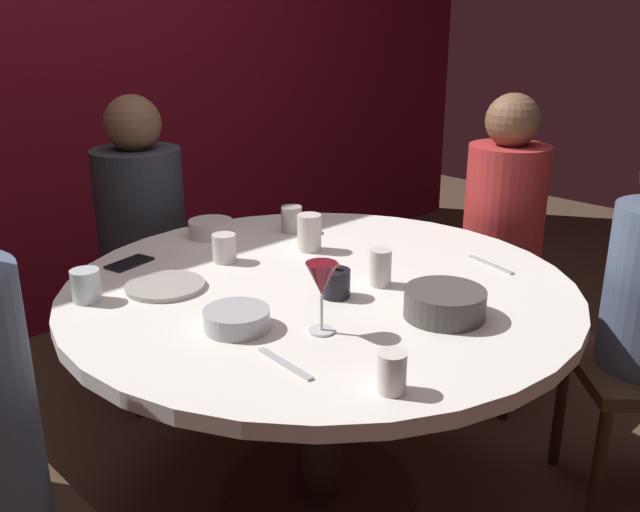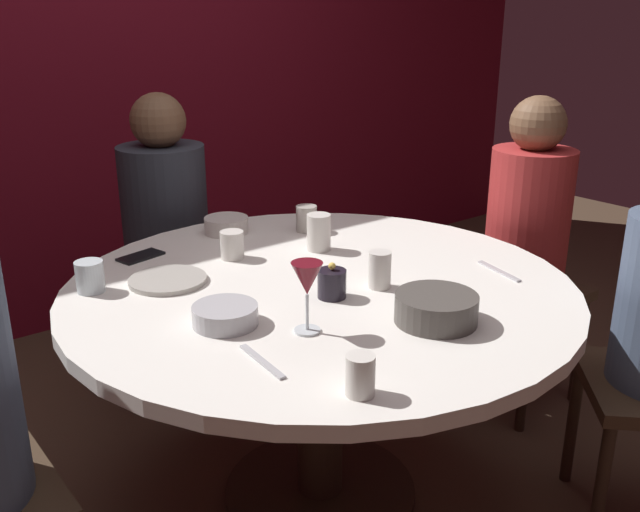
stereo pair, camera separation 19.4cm
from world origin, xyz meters
name	(u,v)px [view 2 (the right image)]	position (x,y,z in m)	size (l,w,h in m)	color
ground_plane	(320,494)	(0.00, 0.00, 0.00)	(8.00, 8.00, 0.00)	#4C3828
back_wall	(71,46)	(0.00, 1.80, 1.30)	(6.00, 0.10, 2.60)	maroon
dining_table	(320,326)	(0.00, 0.00, 0.59)	(1.44, 1.44, 0.72)	white
seated_diner_back	(165,210)	(0.00, 0.97, 0.72)	(0.40, 0.40, 1.17)	#3F2D1E
seated_diner_right	(528,221)	(0.97, 0.00, 0.73)	(0.40, 0.40, 1.18)	#3F2D1E
candle_holder	(332,283)	(-0.04, -0.10, 0.76)	(0.08, 0.08, 0.10)	black
wine_glass	(307,282)	(-0.22, -0.23, 0.85)	(0.08, 0.08, 0.18)	silver
dinner_plate	(168,280)	(-0.34, 0.27, 0.73)	(0.22, 0.22, 0.01)	#B2ADA3
cell_phone	(141,256)	(-0.31, 0.51, 0.73)	(0.07, 0.14, 0.01)	black
bowl_serving_large	(225,315)	(-0.35, -0.07, 0.75)	(0.16, 0.16, 0.05)	#B7B7BC
bowl_salad_center	(436,308)	(0.06, -0.38, 0.76)	(0.20, 0.20, 0.07)	#4C4742
bowl_small_white	(226,225)	(0.04, 0.57, 0.75)	(0.15, 0.15, 0.05)	silver
cup_near_candle	(380,270)	(0.11, -0.13, 0.77)	(0.06, 0.06, 0.10)	silver
cup_by_left_diner	(90,276)	(-0.53, 0.34, 0.77)	(0.08, 0.08, 0.09)	silver
cup_by_right_diner	(360,375)	(-0.31, -0.53, 0.77)	(0.06, 0.06, 0.09)	silver
cup_center_front	(232,245)	(-0.09, 0.33, 0.77)	(0.07, 0.07, 0.09)	silver
cup_far_edge	(319,232)	(0.17, 0.23, 0.78)	(0.08, 0.08, 0.12)	silver
cup_beside_wine	(306,219)	(0.27, 0.41, 0.77)	(0.07, 0.07, 0.09)	#B2ADA3
fork_near_plate	(499,271)	(0.47, -0.26, 0.73)	(0.02, 0.18, 0.01)	#B7B7BC
knife_near_plate	(262,361)	(-0.39, -0.29, 0.73)	(0.02, 0.18, 0.01)	#B7B7BC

